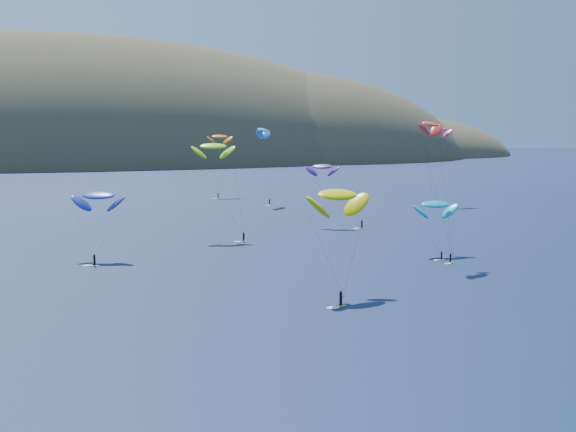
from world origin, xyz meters
The scene contains 10 objects.
island centered at (39.40, 562.36, -10.74)m, with size 730.00×300.00×210.00m.
kitesurfer_2 centered at (-4.01, 58.69, 14.28)m, with size 11.54×13.21×17.27m.
kitesurfer_3 centered at (-2.76, 122.29, 19.99)m, with size 9.55×11.83×22.55m.
kitesurfer_4 centered at (35.33, 191.43, 23.39)m, with size 9.14×9.85×26.02m.
kitesurfer_5 centered at (29.14, 83.86, 9.49)m, with size 9.23×9.82×11.95m.
kitesurfer_6 centered at (28.49, 132.89, 14.56)m, with size 11.12×14.02×16.83m.
kitesurfer_8 centered at (86.63, 170.33, 23.75)m, with size 10.39×7.41×26.21m.
kitesurfer_9 centered at (23.76, 77.82, 24.55)m, with size 7.93×8.03×26.65m.
kitesurfer_10 centered at (-30.74, 103.34, 11.61)m, with size 10.59×13.58×14.34m.
kitesurfer_11 centered at (32.44, 226.69, 21.06)m, with size 9.25×12.36×23.60m.
Camera 1 is at (-55.25, -44.93, 23.73)m, focal length 50.00 mm.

